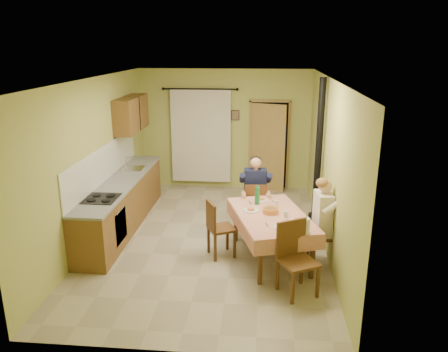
# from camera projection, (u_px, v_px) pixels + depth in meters

# --- Properties ---
(floor) EXTENTS (4.00, 6.00, 0.01)m
(floor) POSITION_uv_depth(u_px,v_px,m) (210.00, 239.00, 7.81)
(floor) COLOR tan
(floor) RESTS_ON ground
(room_shell) EXTENTS (4.04, 6.04, 2.82)m
(room_shell) POSITION_uv_depth(u_px,v_px,m) (209.00, 139.00, 7.27)
(room_shell) COLOR #B4BA5F
(room_shell) RESTS_ON ground
(kitchen_run) EXTENTS (0.64, 3.64, 1.56)m
(kitchen_run) POSITION_uv_depth(u_px,v_px,m) (122.00, 203.00, 8.19)
(kitchen_run) COLOR brown
(kitchen_run) RESTS_ON ground
(upper_cabinets) EXTENTS (0.35, 1.40, 0.70)m
(upper_cabinets) POSITION_uv_depth(u_px,v_px,m) (131.00, 114.00, 9.01)
(upper_cabinets) COLOR brown
(upper_cabinets) RESTS_ON room_shell
(curtain) EXTENTS (1.70, 0.07, 2.22)m
(curtain) POSITION_uv_depth(u_px,v_px,m) (201.00, 136.00, 10.25)
(curtain) COLOR black
(curtain) RESTS_ON ground
(doorway) EXTENTS (0.96, 0.33, 2.15)m
(doorway) POSITION_uv_depth(u_px,v_px,m) (268.00, 146.00, 10.18)
(doorway) COLOR black
(doorway) RESTS_ON ground
(dining_table) EXTENTS (1.54, 2.01, 0.76)m
(dining_table) POSITION_uv_depth(u_px,v_px,m) (271.00, 236.00, 7.01)
(dining_table) COLOR tan
(dining_table) RESTS_ON ground
(tableware) EXTENTS (0.98, 1.49, 0.33)m
(tableware) POSITION_uv_depth(u_px,v_px,m) (276.00, 213.00, 6.80)
(tableware) COLOR white
(tableware) RESTS_ON dining_table
(chair_far) EXTENTS (0.43, 0.43, 0.95)m
(chair_far) POSITION_uv_depth(u_px,v_px,m) (255.00, 216.00, 8.06)
(chair_far) COLOR #543317
(chair_far) RESTS_ON ground
(chair_near) EXTENTS (0.62, 0.62, 1.02)m
(chair_near) POSITION_uv_depth(u_px,v_px,m) (297.00, 274.00, 6.03)
(chair_near) COLOR #543317
(chair_near) RESTS_ON ground
(chair_right) EXTENTS (0.48, 0.48, 0.98)m
(chair_right) POSITION_uv_depth(u_px,v_px,m) (323.00, 246.00, 6.86)
(chair_right) COLOR #543317
(chair_right) RESTS_ON ground
(chair_left) EXTENTS (0.52, 0.52, 0.95)m
(chair_left) POSITION_uv_depth(u_px,v_px,m) (221.00, 239.00, 7.11)
(chair_left) COLOR #543317
(chair_left) RESTS_ON ground
(man_far) EXTENTS (0.60, 0.49, 1.39)m
(man_far) POSITION_uv_depth(u_px,v_px,m) (255.00, 186.00, 7.90)
(man_far) COLOR #141938
(man_far) RESTS_ON chair_far
(man_right) EXTENTS (0.52, 0.62, 1.39)m
(man_right) POSITION_uv_depth(u_px,v_px,m) (325.00, 211.00, 6.69)
(man_right) COLOR silver
(man_right) RESTS_ON chair_right
(stove_flue) EXTENTS (0.24, 0.24, 2.80)m
(stove_flue) POSITION_uv_depth(u_px,v_px,m) (317.00, 177.00, 7.91)
(stove_flue) COLOR black
(stove_flue) RESTS_ON ground
(picture_back) EXTENTS (0.19, 0.03, 0.23)m
(picture_back) POSITION_uv_depth(u_px,v_px,m) (235.00, 115.00, 10.10)
(picture_back) COLOR black
(picture_back) RESTS_ON room_shell
(picture_right) EXTENTS (0.03, 0.31, 0.21)m
(picture_right) POSITION_uv_depth(u_px,v_px,m) (320.00, 126.00, 8.24)
(picture_right) COLOR brown
(picture_right) RESTS_ON room_shell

